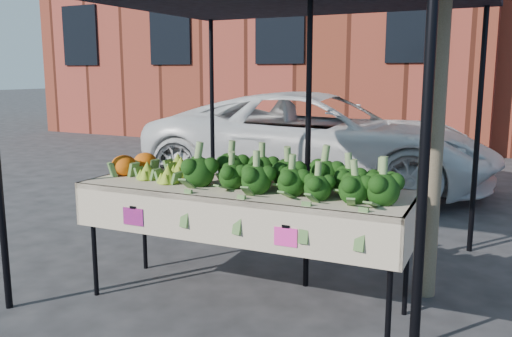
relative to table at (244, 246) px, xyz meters
name	(u,v)px	position (x,y,z in m)	size (l,w,h in m)	color
ground	(265,305)	(0.15, 0.05, -0.45)	(90.00, 90.00, 0.00)	#262628
table	(244,246)	(0.00, 0.00, 0.00)	(2.43, 0.90, 0.90)	beige
canopy	(272,115)	(-0.07, 0.62, 0.92)	(3.16, 3.16, 2.74)	black
broccoli_heap	(291,172)	(0.36, 0.03, 0.59)	(1.55, 0.58, 0.27)	black
romanesco_cluster	(170,165)	(-0.66, 0.04, 0.55)	(0.44, 0.58, 0.21)	#93B92F
cauliflower_pair	(135,162)	(-1.03, 0.07, 0.54)	(0.24, 0.44, 0.19)	orange
vehicle	(321,12)	(-0.98, 4.22, 2.11)	(2.36, 1.42, 5.11)	white
street_tree	(441,6)	(1.17, 0.81, 1.72)	(2.21, 2.21, 4.35)	#1E4C14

